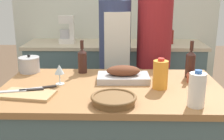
{
  "coord_description": "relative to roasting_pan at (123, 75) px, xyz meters",
  "views": [
    {
      "loc": [
        0.05,
        -1.79,
        1.54
      ],
      "look_at": [
        0.0,
        0.13,
        0.98
      ],
      "focal_mm": 45.0,
      "sensor_mm": 36.0,
      "label": 1
    }
  ],
  "objects": [
    {
      "name": "condiment_bottle_tall",
      "position": [
        0.27,
        1.44,
        0.03
      ],
      "size": [
        0.05,
        0.05,
        0.16
      ],
      "color": "maroon",
      "rests_on": "back_counter"
    },
    {
      "name": "wicker_basket",
      "position": [
        -0.06,
        -0.42,
        -0.02
      ],
      "size": [
        0.27,
        0.27,
        0.05
      ],
      "color": "brown",
      "rests_on": "kitchen_island"
    },
    {
      "name": "wine_bottle_green",
      "position": [
        0.5,
        0.1,
        0.07
      ],
      "size": [
        0.07,
        0.07,
        0.28
      ],
      "color": "#381E19",
      "rests_on": "kitchen_island"
    },
    {
      "name": "wine_bottle_dark",
      "position": [
        -0.32,
        0.2,
        0.06
      ],
      "size": [
        0.07,
        0.07,
        0.26
      ],
      "color": "#381E19",
      "rests_on": "kitchen_island"
    },
    {
      "name": "milk_jug",
      "position": [
        0.4,
        -0.44,
        0.05
      ],
      "size": [
        0.09,
        0.09,
        0.21
      ],
      "color": "white",
      "rests_on": "kitchen_island"
    },
    {
      "name": "knife_paring",
      "position": [
        -0.54,
        -0.22,
        -0.02
      ],
      "size": [
        0.23,
        0.12,
        0.01
      ],
      "color": "#B7B7BC",
      "rests_on": "cutting_board"
    },
    {
      "name": "back_counter",
      "position": [
        -0.08,
        1.45,
        -0.49
      ],
      "size": [
        2.15,
        0.6,
        0.9
      ],
      "color": "#4C666B",
      "rests_on": "ground_plane"
    },
    {
      "name": "wine_glass_left",
      "position": [
        -0.44,
        -0.08,
        0.06
      ],
      "size": [
        0.07,
        0.07,
        0.14
      ],
      "color": "silver",
      "rests_on": "kitchen_island"
    },
    {
      "name": "person_cook_guest",
      "position": [
        0.3,
        0.73,
        -0.01
      ],
      "size": [
        0.33,
        0.33,
        1.68
      ],
      "rotation": [
        0.0,
        0.0,
        -0.19
      ],
      "color": "beige",
      "rests_on": "ground_plane"
    },
    {
      "name": "juice_jug",
      "position": [
        0.24,
        -0.15,
        0.05
      ],
      "size": [
        0.1,
        0.1,
        0.21
      ],
      "color": "orange",
      "rests_on": "kitchen_island"
    },
    {
      "name": "person_cook_aproned",
      "position": [
        -0.07,
        0.73,
        -0.03
      ],
      "size": [
        0.3,
        0.32,
        1.63
      ],
      "rotation": [
        0.0,
        0.0,
        0.16
      ],
      "color": "beige",
      "rests_on": "ground_plane"
    },
    {
      "name": "stand_mixer",
      "position": [
        -0.65,
        1.42,
        0.1
      ],
      "size": [
        0.18,
        0.14,
        0.33
      ],
      "color": "silver",
      "rests_on": "back_counter"
    },
    {
      "name": "stock_pot",
      "position": [
        -0.74,
        0.21,
        0.02
      ],
      "size": [
        0.16,
        0.16,
        0.14
      ],
      "color": "#B7B7BC",
      "rests_on": "kitchen_island"
    },
    {
      "name": "mixing_bowl",
      "position": [
        0.51,
        -0.02,
        -0.01
      ],
      "size": [
        0.14,
        0.14,
        0.06
      ],
      "color": "#A84C38",
      "rests_on": "kitchen_island"
    },
    {
      "name": "back_wall",
      "position": [
        -0.08,
        1.8,
        0.33
      ],
      "size": [
        2.65,
        0.1,
        2.55
      ],
      "color": "silver",
      "rests_on": "ground_plane"
    },
    {
      "name": "cutting_board",
      "position": [
        -0.59,
        -0.31,
        -0.03
      ],
      "size": [
        0.34,
        0.22,
        0.02
      ],
      "color": "tan",
      "rests_on": "kitchen_island"
    },
    {
      "name": "knife_chef",
      "position": [
        -0.64,
        -0.27,
        -0.02
      ],
      "size": [
        0.28,
        0.09,
        0.01
      ],
      "color": "#B7B7BC",
      "rests_on": "cutting_board"
    },
    {
      "name": "roasting_pan",
      "position": [
        0.0,
        0.0,
        0.0
      ],
      "size": [
        0.37,
        0.22,
        0.11
      ],
      "color": "#BCBCC1",
      "rests_on": "kitchen_island"
    },
    {
      "name": "condiment_bottle_short",
      "position": [
        0.59,
        1.4,
        0.04
      ],
      "size": [
        0.06,
        0.06,
        0.18
      ],
      "color": "maroon",
      "rests_on": "back_counter"
    }
  ]
}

